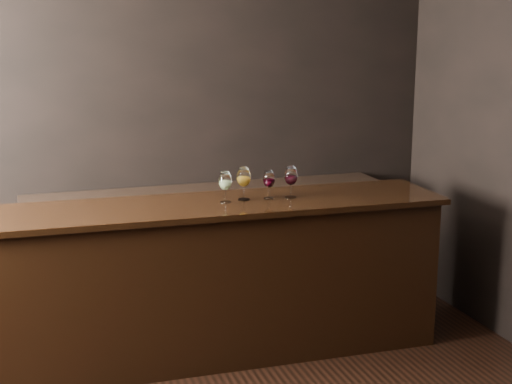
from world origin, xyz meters
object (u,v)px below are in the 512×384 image
object	(u,v)px
bar_counter	(221,281)
glass_red_b	(291,177)
back_bar_shelf	(209,251)
glass_amber	(244,178)
glass_red_a	(269,180)
glass_white	(225,182)

from	to	relation	value
bar_counter	glass_red_b	distance (m)	0.82
back_bar_shelf	glass_amber	bearing A→B (deg)	-84.97
glass_amber	back_bar_shelf	bearing A→B (deg)	95.03
glass_red_a	glass_amber	bearing A→B (deg)	171.78
glass_white	glass_red_a	xyz separation A→B (m)	(0.29, 0.01, -0.01)
glass_red_a	glass_red_b	distance (m)	0.15
back_bar_shelf	glass_red_a	distance (m)	0.99
back_bar_shelf	glass_amber	world-z (taller)	glass_amber
glass_white	bar_counter	bearing A→B (deg)	166.19
glass_white	glass_red_a	size ratio (longest dim) A/B	1.08
bar_counter	glass_red_b	world-z (taller)	glass_red_b
glass_white	glass_amber	bearing A→B (deg)	13.82
back_bar_shelf	glass_white	bearing A→B (deg)	-95.80
bar_counter	glass_red_b	size ratio (longest dim) A/B	13.58
bar_counter	back_bar_shelf	distance (m)	0.71
back_bar_shelf	glass_white	distance (m)	0.99
back_bar_shelf	glass_red_b	world-z (taller)	glass_red_b
glass_white	glass_red_a	world-z (taller)	glass_white
glass_white	glass_red_b	world-z (taller)	glass_red_b
glass_amber	glass_red_b	distance (m)	0.31
glass_white	glass_amber	distance (m)	0.14
glass_amber	glass_white	bearing A→B (deg)	-166.18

